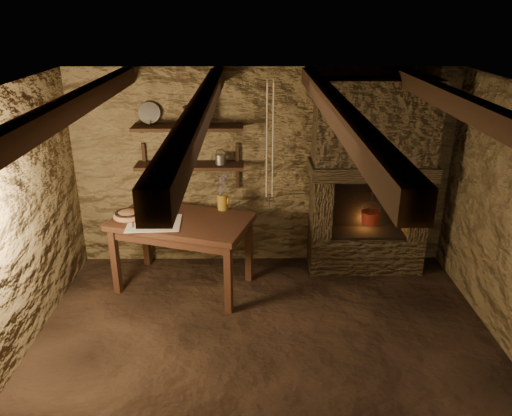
{
  "coord_description": "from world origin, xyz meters",
  "views": [
    {
      "loc": [
        -0.12,
        -3.71,
        3.02
      ],
      "look_at": [
        -0.09,
        0.9,
        1.15
      ],
      "focal_mm": 35.0,
      "sensor_mm": 36.0,
      "label": 1
    }
  ],
  "objects_px": {
    "iron_stockpot": "(196,117)",
    "red_pot": "(370,216)",
    "work_table": "(183,251)",
    "stoneware_jug": "(223,195)",
    "wooden_bowl": "(128,216)"
  },
  "relations": [
    {
      "from": "iron_stockpot",
      "to": "red_pot",
      "type": "bearing_deg",
      "value": -3.38
    },
    {
      "from": "work_table",
      "to": "iron_stockpot",
      "type": "distance_m",
      "value": 1.51
    },
    {
      "from": "work_table",
      "to": "stoneware_jug",
      "type": "bearing_deg",
      "value": 49.06
    },
    {
      "from": "stoneware_jug",
      "to": "wooden_bowl",
      "type": "bearing_deg",
      "value": -148.14
    },
    {
      "from": "red_pot",
      "to": "wooden_bowl",
      "type": "bearing_deg",
      "value": -172.03
    },
    {
      "from": "work_table",
      "to": "iron_stockpot",
      "type": "bearing_deg",
      "value": 90.81
    },
    {
      "from": "work_table",
      "to": "wooden_bowl",
      "type": "height_order",
      "value": "wooden_bowl"
    },
    {
      "from": "wooden_bowl",
      "to": "red_pot",
      "type": "distance_m",
      "value": 2.8
    },
    {
      "from": "wooden_bowl",
      "to": "iron_stockpot",
      "type": "relative_size",
      "value": 1.24
    },
    {
      "from": "work_table",
      "to": "red_pot",
      "type": "xyz_separation_m",
      "value": [
        2.18,
        0.39,
        0.25
      ]
    },
    {
      "from": "stoneware_jug",
      "to": "work_table",
      "type": "bearing_deg",
      "value": -131.48
    },
    {
      "from": "stoneware_jug",
      "to": "wooden_bowl",
      "type": "xyz_separation_m",
      "value": [
        -1.02,
        -0.27,
        -0.14
      ]
    },
    {
      "from": "iron_stockpot",
      "to": "red_pot",
      "type": "relative_size",
      "value": 0.49
    },
    {
      "from": "stoneware_jug",
      "to": "wooden_bowl",
      "type": "relative_size",
      "value": 1.26
    },
    {
      "from": "work_table",
      "to": "red_pot",
      "type": "height_order",
      "value": "red_pot"
    }
  ]
}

